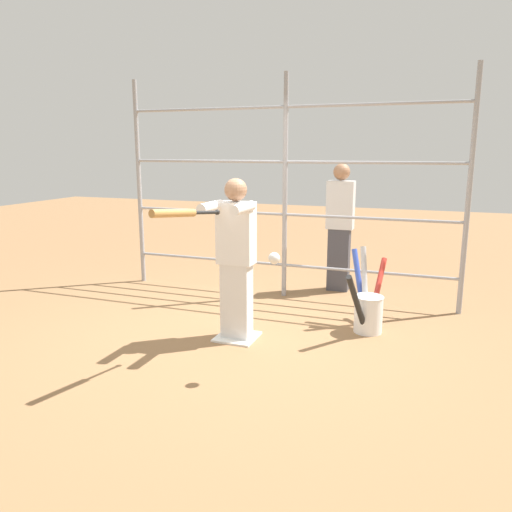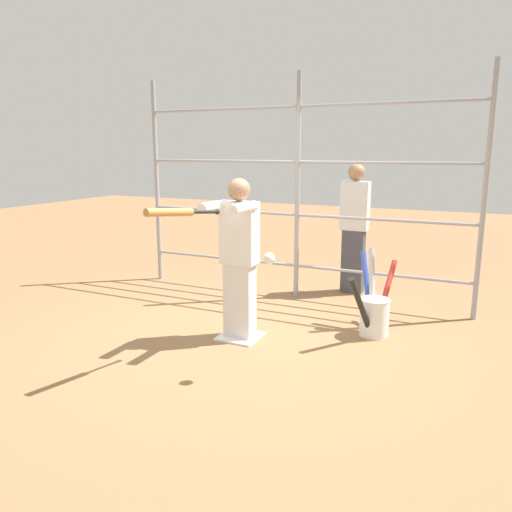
{
  "view_description": "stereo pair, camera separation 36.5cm",
  "coord_description": "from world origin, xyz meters",
  "px_view_note": "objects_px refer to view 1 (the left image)",
  "views": [
    {
      "loc": [
        -1.83,
        4.38,
        1.86
      ],
      "look_at": [
        -0.3,
        0.27,
        0.92
      ],
      "focal_mm": 35.0,
      "sensor_mm": 36.0,
      "label": 1
    },
    {
      "loc": [
        -2.16,
        4.24,
        1.86
      ],
      "look_at": [
        -0.3,
        0.27,
        0.92
      ],
      "focal_mm": 35.0,
      "sensor_mm": 36.0,
      "label": 2
    }
  ],
  "objects_px": {
    "softball_in_flight": "(274,258)",
    "batter": "(236,255)",
    "baseball_bat_swinging": "(180,213)",
    "bystander_behind_fence": "(340,226)",
    "bat_bucket": "(367,308)"
  },
  "relations": [
    {
      "from": "softball_in_flight",
      "to": "batter",
      "type": "bearing_deg",
      "value": -47.0
    },
    {
      "from": "bystander_behind_fence",
      "to": "batter",
      "type": "bearing_deg",
      "value": 73.97
    },
    {
      "from": "batter",
      "to": "bystander_behind_fence",
      "type": "xyz_separation_m",
      "value": [
        -0.61,
        -2.12,
        0.01
      ]
    },
    {
      "from": "softball_in_flight",
      "to": "baseball_bat_swinging",
      "type": "bearing_deg",
      "value": 18.04
    },
    {
      "from": "batter",
      "to": "softball_in_flight",
      "type": "bearing_deg",
      "value": 133.0
    },
    {
      "from": "batter",
      "to": "baseball_bat_swinging",
      "type": "bearing_deg",
      "value": 82.98
    },
    {
      "from": "baseball_bat_swinging",
      "to": "batter",
      "type": "bearing_deg",
      "value": -97.02
    },
    {
      "from": "baseball_bat_swinging",
      "to": "softball_in_flight",
      "type": "xyz_separation_m",
      "value": [
        -0.72,
        -0.23,
        -0.36
      ]
    },
    {
      "from": "batter",
      "to": "bystander_behind_fence",
      "type": "distance_m",
      "value": 2.2
    },
    {
      "from": "baseball_bat_swinging",
      "to": "softball_in_flight",
      "type": "height_order",
      "value": "baseball_bat_swinging"
    },
    {
      "from": "softball_in_flight",
      "to": "bat_bucket",
      "type": "bearing_deg",
      "value": -113.97
    },
    {
      "from": "bat_bucket",
      "to": "batter",
      "type": "bearing_deg",
      "value": 29.46
    },
    {
      "from": "bat_bucket",
      "to": "bystander_behind_fence",
      "type": "relative_size",
      "value": 0.66
    },
    {
      "from": "bat_bucket",
      "to": "softball_in_flight",
      "type": "bearing_deg",
      "value": 66.03
    },
    {
      "from": "batter",
      "to": "baseball_bat_swinging",
      "type": "relative_size",
      "value": 1.97
    }
  ]
}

